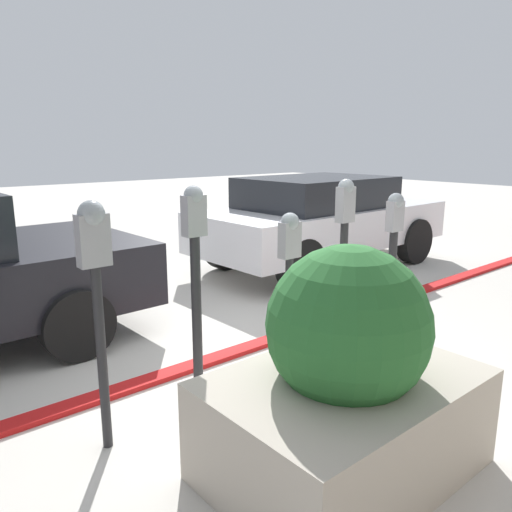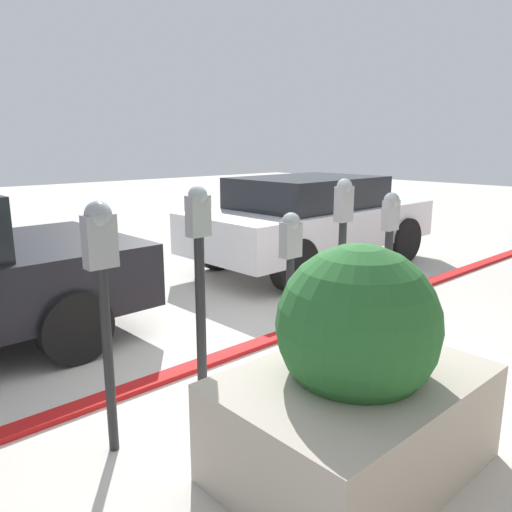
% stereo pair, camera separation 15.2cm
% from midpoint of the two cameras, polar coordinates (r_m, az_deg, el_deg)
% --- Properties ---
extents(ground_plane, '(40.00, 40.00, 0.00)m').
position_cam_midpoint_polar(ground_plane, '(4.48, -2.19, -11.27)').
color(ground_plane, beige).
extents(curb_strip, '(19.00, 0.16, 0.04)m').
position_cam_midpoint_polar(curb_strip, '(4.53, -2.86, -10.72)').
color(curb_strip, red).
rests_on(curb_strip, ground_plane).
extents(parking_meter_nearest, '(0.18, 0.15, 1.52)m').
position_cam_midpoint_polar(parking_meter_nearest, '(2.96, -18.59, -1.98)').
color(parking_meter_nearest, '#232326').
rests_on(parking_meter_nearest, ground_plane).
extents(parking_meter_second, '(0.15, 0.13, 1.56)m').
position_cam_midpoint_polar(parking_meter_second, '(3.34, -7.77, -1.45)').
color(parking_meter_second, '#232326').
rests_on(parking_meter_second, ground_plane).
extents(parking_meter_middle, '(0.17, 0.14, 1.31)m').
position_cam_midpoint_polar(parking_meter_middle, '(3.87, 2.83, -0.59)').
color(parking_meter_middle, '#232326').
rests_on(parking_meter_middle, ground_plane).
extents(parking_meter_fourth, '(0.16, 0.13, 1.54)m').
position_cam_midpoint_polar(parking_meter_fourth, '(4.36, 8.87, 1.94)').
color(parking_meter_fourth, '#232326').
rests_on(parking_meter_fourth, ground_plane).
extents(parking_meter_farthest, '(0.18, 0.15, 1.37)m').
position_cam_midpoint_polar(parking_meter_farthest, '(5.00, 14.13, 1.67)').
color(parking_meter_farthest, '#232326').
rests_on(parking_meter_farthest, ground_plane).
extents(planter_box, '(1.50, 1.04, 1.31)m').
position_cam_midpoint_polar(planter_box, '(2.88, 9.69, -13.89)').
color(planter_box, '#B2A899').
rests_on(planter_box, ground_plane).
extents(parked_car_middle, '(4.03, 1.79, 1.35)m').
position_cam_midpoint_polar(parked_car_middle, '(7.51, 5.89, 4.32)').
color(parked_car_middle, silver).
rests_on(parked_car_middle, ground_plane).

